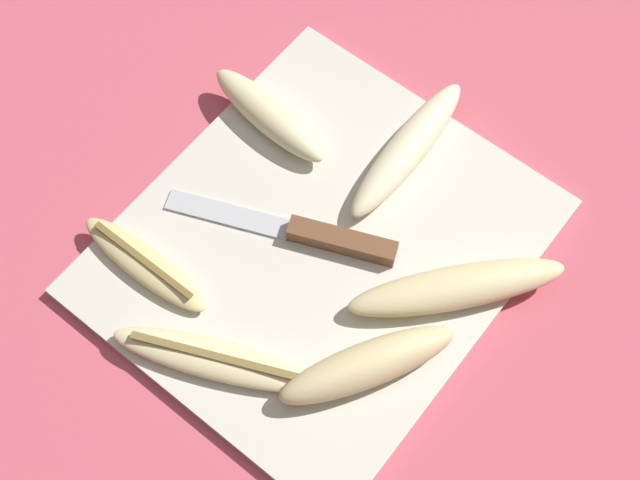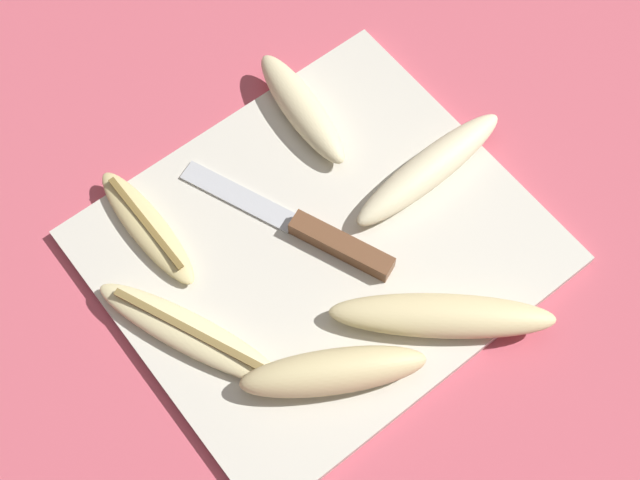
% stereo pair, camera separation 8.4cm
% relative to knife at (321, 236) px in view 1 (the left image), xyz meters
% --- Properties ---
extents(ground_plane, '(4.00, 4.00, 0.00)m').
position_rel_knife_xyz_m(ground_plane, '(-0.00, -0.00, -0.02)').
color(ground_plane, '#C65160').
extents(cutting_board, '(0.39, 0.35, 0.01)m').
position_rel_knife_xyz_m(cutting_board, '(-0.00, -0.00, -0.01)').
color(cutting_board, beige).
rests_on(cutting_board, ground_plane).
extents(knife, '(0.11, 0.22, 0.02)m').
position_rel_knife_xyz_m(knife, '(0.00, 0.00, 0.00)').
color(knife, brown).
rests_on(knife, cutting_board).
extents(banana_soft_right, '(0.11, 0.19, 0.02)m').
position_rel_knife_xyz_m(banana_soft_right, '(-0.16, -0.00, 0.00)').
color(banana_soft_right, beige).
rests_on(banana_soft_right, cutting_board).
extents(banana_bright_far, '(0.19, 0.05, 0.03)m').
position_rel_knife_xyz_m(banana_bright_far, '(0.13, -0.01, 0.01)').
color(banana_bright_far, beige).
rests_on(banana_bright_far, cutting_board).
extents(banana_mellow_near, '(0.16, 0.12, 0.04)m').
position_rel_knife_xyz_m(banana_mellow_near, '(-0.08, -0.11, 0.01)').
color(banana_mellow_near, beige).
rests_on(banana_mellow_near, cutting_board).
extents(banana_ripe_center, '(0.18, 0.17, 0.03)m').
position_rel_knife_xyz_m(banana_ripe_center, '(0.03, -0.13, 0.01)').
color(banana_ripe_center, beige).
rests_on(banana_ripe_center, cutting_board).
extents(banana_spotted_left, '(0.04, 0.15, 0.02)m').
position_rel_knife_xyz_m(banana_spotted_left, '(-0.13, 0.11, 0.00)').
color(banana_spotted_left, '#DBC684').
rests_on(banana_spotted_left, cutting_board).
extents(banana_cream_curved, '(0.05, 0.15, 0.03)m').
position_rel_knife_xyz_m(banana_cream_curved, '(0.07, 0.12, 0.01)').
color(banana_cream_curved, beige).
rests_on(banana_cream_curved, cutting_board).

